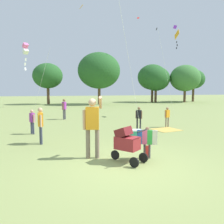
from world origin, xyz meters
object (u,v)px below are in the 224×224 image
person_kid_running (40,123)px  cooler_box (136,134)px  child_with_butterfly_kite (147,140)px  person_adult_flyer (92,122)px  stroller (127,141)px  person_back_turned (167,115)px  kite_blue_high (26,50)px  picnic_blanket (166,130)px  person_couple_left (139,116)px  kite_orange_delta (176,38)px  person_sitting_far (64,107)px  person_red_shirt (32,120)px

person_kid_running → cooler_box: bearing=2.8°
child_with_butterfly_kite → person_adult_flyer: size_ratio=0.51×
child_with_butterfly_kite → stroller: bearing=-165.9°
person_back_turned → cooler_box: (-2.52, -2.08, -0.47)m
child_with_butterfly_kite → person_adult_flyer: person_adult_flyer is taller
person_adult_flyer → cooler_box: 3.40m
kite_blue_high → person_kid_running: bearing=-74.9°
picnic_blanket → person_couple_left: bearing=159.1°
cooler_box → picnic_blanket: bearing=33.2°
person_couple_left → person_back_turned: person_couple_left is taller
person_adult_flyer → kite_orange_delta: size_ratio=0.29×
person_adult_flyer → person_back_turned: person_adult_flyer is taller
kite_blue_high → person_couple_left: size_ratio=3.70×
person_sitting_far → picnic_blanket: size_ratio=1.11×
person_adult_flyer → picnic_blanket: bearing=41.0°
kite_blue_high → person_red_shirt: size_ratio=3.76×
stroller → person_red_shirt: bearing=121.9°
person_red_shirt → person_back_turned: person_red_shirt is taller
kite_orange_delta → cooler_box: kite_orange_delta is taller
person_sitting_far → person_couple_left: 5.94m
person_kid_running → cooler_box: size_ratio=3.08×
person_couple_left → cooler_box: size_ratio=2.56×
person_adult_flyer → person_kid_running: bearing=126.5°
person_kid_running → cooler_box: 3.93m
person_kid_running → person_adult_flyer: bearing=-53.5°
kite_blue_high → person_back_turned: bearing=-4.5°
person_adult_flyer → picnic_blanket: size_ratio=1.51×
person_adult_flyer → person_sitting_far: person_adult_flyer is taller
person_adult_flyer → stroller: (0.88, -0.62, -0.48)m
stroller → person_sitting_far: size_ratio=0.75×
child_with_butterfly_kite → kite_blue_high: size_ratio=0.22×
person_red_shirt → kite_orange_delta: bearing=25.1°
kite_blue_high → person_sitting_far: size_ratio=3.07×
kite_orange_delta → child_with_butterfly_kite: bearing=-122.8°
kite_orange_delta → person_kid_running: kite_orange_delta is taller
kite_orange_delta → person_sitting_far: size_ratio=4.65×
stroller → person_kid_running: size_ratio=0.75×
kite_blue_high → cooler_box: kite_blue_high is taller
person_kid_running → child_with_butterfly_kite: bearing=-39.6°
person_sitting_far → kite_blue_high: bearing=-115.0°
child_with_butterfly_kite → cooler_box: size_ratio=2.13×
person_adult_flyer → kite_orange_delta: 12.47m
person_sitting_far → person_kid_running: 6.88m
person_couple_left → picnic_blanket: size_ratio=0.92×
person_back_turned → cooler_box: bearing=-140.5°
person_sitting_far → cooler_box: bearing=-67.1°
person_adult_flyer → person_sitting_far: bearing=93.5°
kite_blue_high → person_kid_running: 4.28m
stroller → cooler_box: stroller is taller
kite_orange_delta → person_back_turned: 7.22m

